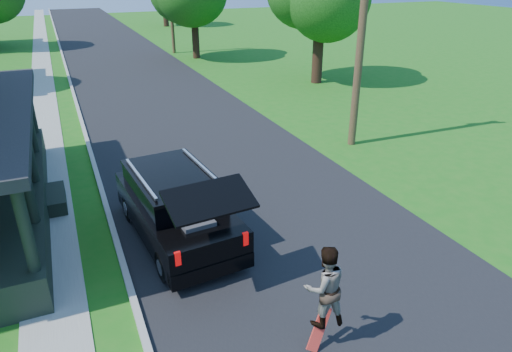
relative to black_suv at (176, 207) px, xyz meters
name	(u,v)px	position (x,y,z in m)	size (l,w,h in m)	color
ground	(316,274)	(2.51, -2.83, -0.91)	(140.00, 140.00, 0.00)	#186514
street	(145,86)	(2.51, 17.17, -0.91)	(8.00, 120.00, 0.02)	black
curb	(73,93)	(-1.54, 17.17, -0.91)	(0.15, 120.00, 0.12)	#999994
sidewalk	(43,96)	(-3.09, 17.17, -0.91)	(1.30, 120.00, 0.03)	gray
black_suv	(176,207)	(0.00, 0.00, 0.00)	(2.36, 5.25, 2.38)	black
skateboarder	(325,287)	(1.51, -4.68, 0.39)	(0.85, 0.70, 1.62)	black
skateboard	(319,330)	(1.43, -4.72, -0.55)	(0.66, 0.39, 0.75)	red
utility_pole_near	(363,18)	(8.17, 4.03, 3.90)	(1.78, 0.64, 9.31)	#3D2D1C
utility_pole_far	(170,0)	(7.01, 27.76, 3.21)	(1.56, 0.54, 7.97)	#3D2D1C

